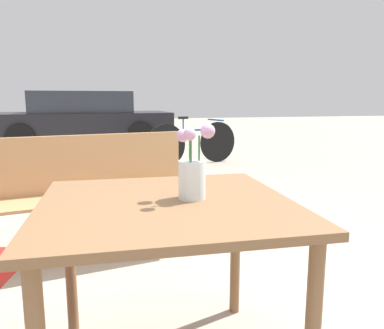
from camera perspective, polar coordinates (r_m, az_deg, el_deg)
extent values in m
cube|color=brown|center=(1.40, -3.91, -6.14)|extent=(0.95, 0.91, 0.03)
cylinder|color=brown|center=(1.88, -18.09, -14.01)|extent=(0.05, 0.05, 0.69)
cylinder|color=brown|center=(1.96, 6.63, -12.59)|extent=(0.05, 0.05, 0.69)
cylinder|color=silver|center=(1.41, 0.00, -2.33)|extent=(0.10, 0.10, 0.15)
cylinder|color=silver|center=(1.42, 0.00, -3.49)|extent=(0.09, 0.09, 0.08)
cylinder|color=#337038|center=(1.41, 1.08, -0.24)|extent=(0.01, 0.01, 0.23)
sphere|color=#CC99C6|center=(1.39, 2.37, 5.11)|extent=(0.05, 0.05, 0.05)
cylinder|color=#337038|center=(1.41, -0.33, -0.56)|extent=(0.01, 0.01, 0.21)
sphere|color=#CC99C6|center=(1.41, -1.43, 4.43)|extent=(0.05, 0.05, 0.05)
cylinder|color=#337038|center=(1.38, -0.16, -0.52)|extent=(0.01, 0.01, 0.23)
sphere|color=#CC99C6|center=(1.33, -0.36, 4.64)|extent=(0.05, 0.05, 0.05)
cylinder|color=red|center=(1.87, -23.67, -18.89)|extent=(0.03, 0.03, 0.44)
cube|color=tan|center=(2.61, -18.37, -5.10)|extent=(1.73, 0.65, 0.02)
cube|color=tan|center=(2.73, -18.95, 0.00)|extent=(1.67, 0.33, 0.40)
cube|color=tan|center=(2.85, -2.06, -8.04)|extent=(0.12, 0.33, 0.43)
cylinder|color=black|center=(6.07, -4.03, 2.88)|extent=(0.68, 0.24, 0.70)
cylinder|color=black|center=(6.59, 3.95, 3.44)|extent=(0.68, 0.24, 0.70)
cube|color=#235199|center=(6.29, 0.12, 5.25)|extent=(0.89, 0.30, 0.03)
cylinder|color=#235199|center=(6.19, -1.35, 6.15)|extent=(0.02, 0.02, 0.21)
cube|color=black|center=(6.19, -1.35, 7.13)|extent=(0.17, 0.10, 0.04)
cube|color=#235199|center=(6.53, 3.62, 6.80)|extent=(0.17, 0.43, 0.02)
cube|color=black|center=(9.30, -16.35, 5.64)|extent=(4.15, 1.96, 0.65)
cube|color=#2D333D|center=(9.28, -16.52, 9.12)|extent=(2.32, 1.72, 0.48)
cylinder|color=black|center=(8.57, -24.67, 3.70)|extent=(0.61, 0.21, 0.60)
cylinder|color=black|center=(10.20, -23.47, 4.64)|extent=(0.61, 0.21, 0.60)
cylinder|color=black|center=(8.60, -7.78, 4.54)|extent=(0.61, 0.21, 0.60)
cylinder|color=black|center=(10.22, -9.28, 5.35)|extent=(0.61, 0.21, 0.60)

